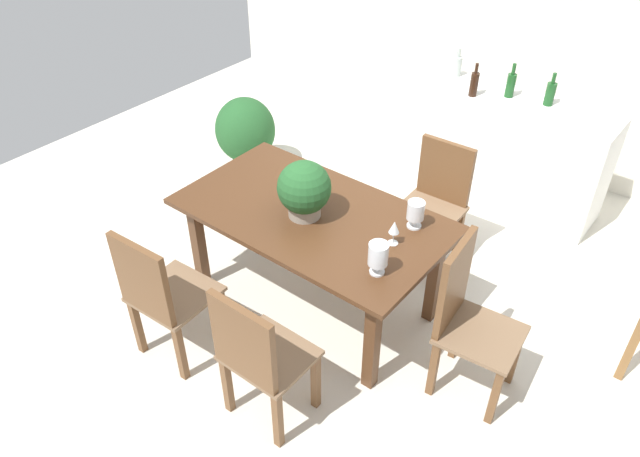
# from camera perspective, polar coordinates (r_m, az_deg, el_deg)

# --- Properties ---
(ground_plane) EXTENTS (7.04, 7.04, 0.00)m
(ground_plane) POSITION_cam_1_polar(r_m,az_deg,el_deg) (4.48, 0.91, -5.30)
(ground_plane) COLOR silver
(back_wall) EXTENTS (6.40, 0.10, 2.60)m
(back_wall) POSITION_cam_1_polar(r_m,az_deg,el_deg) (5.86, 17.64, 18.45)
(back_wall) COLOR silver
(back_wall) RESTS_ON ground
(dining_table) EXTENTS (1.74, 0.99, 0.76)m
(dining_table) POSITION_cam_1_polar(r_m,az_deg,el_deg) (3.94, -0.74, 0.29)
(dining_table) COLOR #4C2D19
(dining_table) RESTS_ON ground
(chair_near_left) EXTENTS (0.48, 0.47, 0.98)m
(chair_near_left) POSITION_cam_1_polar(r_m,az_deg,el_deg) (3.74, -14.79, -5.91)
(chair_near_left) COLOR brown
(chair_near_left) RESTS_ON ground
(chair_near_right) EXTENTS (0.46, 0.41, 0.96)m
(chair_near_right) POSITION_cam_1_polar(r_m,az_deg,el_deg) (3.31, -5.93, -11.79)
(chair_near_right) COLOR brown
(chair_near_right) RESTS_ON ground
(chair_foot_end) EXTENTS (0.49, 0.46, 1.03)m
(chair_foot_end) POSITION_cam_1_polar(r_m,az_deg,el_deg) (3.56, 13.61, -7.90)
(chair_foot_end) COLOR brown
(chair_foot_end) RESTS_ON ground
(chair_far_right) EXTENTS (0.46, 0.47, 0.94)m
(chair_far_right) POSITION_cam_1_polar(r_m,az_deg,el_deg) (4.51, 10.85, 2.81)
(chair_far_right) COLOR brown
(chair_far_right) RESTS_ON ground
(flower_centerpiece) EXTENTS (0.34, 0.34, 0.38)m
(flower_centerpiece) POSITION_cam_1_polar(r_m,az_deg,el_deg) (3.74, -1.49, 3.72)
(flower_centerpiece) COLOR gray
(flower_centerpiece) RESTS_ON dining_table
(crystal_vase_left) EXTENTS (0.11, 0.11, 0.18)m
(crystal_vase_left) POSITION_cam_1_polar(r_m,az_deg,el_deg) (3.74, 9.00, 1.58)
(crystal_vase_left) COLOR silver
(crystal_vase_left) RESTS_ON dining_table
(crystal_vase_center_near) EXTENTS (0.11, 0.11, 0.20)m
(crystal_vase_center_near) POSITION_cam_1_polar(r_m,az_deg,el_deg) (3.36, 5.51, -2.51)
(crystal_vase_center_near) COLOR silver
(crystal_vase_center_near) RESTS_ON dining_table
(wine_glass) EXTENTS (0.06, 0.06, 0.16)m
(wine_glass) POSITION_cam_1_polar(r_m,az_deg,el_deg) (3.58, 7.00, 0.04)
(wine_glass) COLOR silver
(wine_glass) RESTS_ON dining_table
(kitchen_counter) EXTENTS (1.60, 0.51, 0.93)m
(kitchen_counter) POSITION_cam_1_polar(r_m,az_deg,el_deg) (5.37, 17.27, 6.97)
(kitchen_counter) COLOR white
(kitchen_counter) RESTS_ON ground
(wine_bottle_amber) EXTENTS (0.07, 0.07, 0.27)m
(wine_bottle_amber) POSITION_cam_1_polar(r_m,az_deg,el_deg) (5.11, 14.32, 13.10)
(wine_bottle_amber) COLOR black
(wine_bottle_amber) RESTS_ON kitchen_counter
(wine_bottle_tall) EXTENTS (0.08, 0.08, 0.24)m
(wine_bottle_tall) POSITION_cam_1_polar(r_m,az_deg,el_deg) (5.45, 12.79, 14.74)
(wine_bottle_tall) COLOR #B2BFB7
(wine_bottle_tall) RESTS_ON kitchen_counter
(wine_bottle_green) EXTENTS (0.07, 0.07, 0.26)m
(wine_bottle_green) POSITION_cam_1_polar(r_m,az_deg,el_deg) (5.13, 20.88, 11.83)
(wine_bottle_green) COLOR #194C1E
(wine_bottle_green) RESTS_ON kitchen_counter
(wine_bottle_dark) EXTENTS (0.07, 0.07, 0.27)m
(wine_bottle_dark) POSITION_cam_1_polar(r_m,az_deg,el_deg) (5.17, 17.53, 12.82)
(wine_bottle_dark) COLOR #194C1E
(wine_bottle_dark) RESTS_ON kitchen_counter
(potted_plant_floor) EXTENTS (0.55, 0.55, 0.71)m
(potted_plant_floor) POSITION_cam_1_polar(r_m,az_deg,el_deg) (5.65, -7.04, 9.00)
(potted_plant_floor) COLOR brown
(potted_plant_floor) RESTS_ON ground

